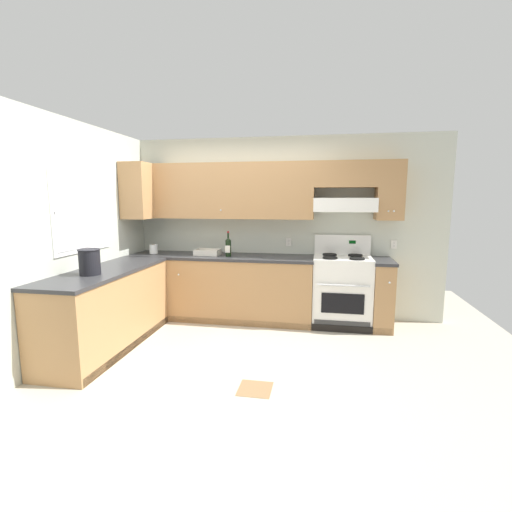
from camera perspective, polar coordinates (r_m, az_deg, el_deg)
ground_plane at (r=4.22m, az=-6.53°, el=-14.87°), size 7.04×7.04×0.00m
floor_accent_tile at (r=3.53m, az=-0.14°, el=-19.79°), size 0.30×0.30×0.01m
wall_back at (r=5.28m, az=2.08°, el=6.49°), size 4.68×0.57×2.55m
wall_left at (r=4.80m, az=-24.56°, el=3.84°), size 0.47×4.00×2.55m
counter_back_run at (r=5.23m, az=-3.23°, el=-4.93°), size 3.60×0.65×0.91m
counter_left_run at (r=4.57m, az=-21.89°, el=-7.60°), size 0.63×1.91×0.91m
stove at (r=5.11m, az=13.09°, el=-5.19°), size 0.76×0.62×1.20m
wine_bottle at (r=5.07m, az=-4.30°, el=1.47°), size 0.08×0.08×0.35m
bowl at (r=5.25m, az=-7.49°, el=0.45°), size 0.34×0.24×0.08m
bucket at (r=4.20m, az=-24.29°, el=-0.77°), size 0.22×0.22×0.27m
paper_towel_roll at (r=5.54m, az=-15.53°, el=1.06°), size 0.12×0.12×0.13m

